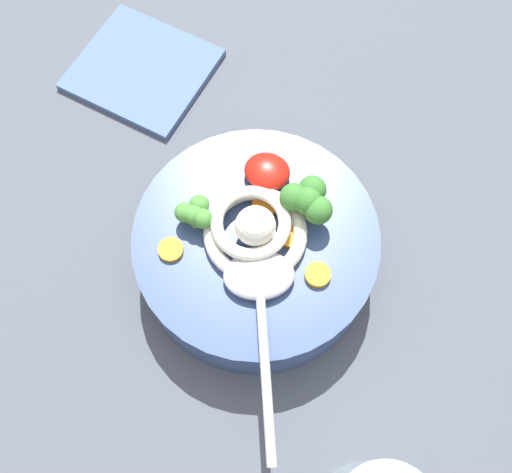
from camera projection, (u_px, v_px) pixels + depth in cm
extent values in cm
cube|color=#474C56|center=(262.00, 277.00, 58.59)|extent=(108.58, 108.58, 3.50)
cylinder|color=#334775|center=(256.00, 249.00, 54.47)|extent=(21.84, 21.84, 6.30)
cylinder|color=olive|center=(256.00, 248.00, 54.23)|extent=(19.22, 19.22, 5.79)
torus|color=silver|center=(255.00, 233.00, 51.00)|extent=(9.00, 9.00, 1.24)
torus|color=silver|center=(251.00, 223.00, 50.29)|extent=(9.64, 9.64, 1.12)
sphere|color=silver|center=(255.00, 226.00, 49.50)|extent=(3.49, 3.49, 3.49)
ellipsoid|color=#B7B7BC|center=(259.00, 275.00, 49.37)|extent=(7.30, 6.53, 1.60)
cylinder|color=#B7B7BC|center=(265.00, 365.00, 46.54)|extent=(7.07, 13.93, 0.80)
ellipsoid|color=#B2190F|center=(267.00, 172.00, 52.91)|extent=(4.19, 3.77, 1.88)
cylinder|color=#7A9E60|center=(197.00, 219.00, 51.64)|extent=(0.90, 0.90, 0.96)
sphere|color=#478938|center=(195.00, 213.00, 50.38)|extent=(1.77, 1.77, 1.77)
sphere|color=#478938|center=(186.00, 210.00, 50.65)|extent=(1.77, 1.77, 1.77)
sphere|color=#478938|center=(202.00, 220.00, 50.23)|extent=(1.77, 1.77, 1.77)
sphere|color=#478938|center=(199.00, 205.00, 50.81)|extent=(1.77, 1.77, 1.77)
cylinder|color=#7A9E60|center=(306.00, 210.00, 51.76)|extent=(1.26, 1.26, 1.35)
sphere|color=#38752D|center=(308.00, 201.00, 50.00)|extent=(2.47, 2.47, 2.47)
sphere|color=#38752D|center=(294.00, 197.00, 50.37)|extent=(2.47, 2.47, 2.47)
sphere|color=#38752D|center=(318.00, 210.00, 49.79)|extent=(2.47, 2.47, 2.47)
sphere|color=#38752D|center=(312.00, 190.00, 50.60)|extent=(2.47, 2.47, 2.47)
cylinder|color=orange|center=(265.00, 206.00, 52.38)|extent=(2.25, 2.25, 0.51)
cylinder|color=orange|center=(171.00, 250.00, 50.83)|extent=(2.18, 2.18, 0.47)
cylinder|color=orange|center=(318.00, 275.00, 49.93)|extent=(2.21, 2.21, 0.57)
cylinder|color=orange|center=(291.00, 235.00, 51.35)|extent=(2.37, 2.37, 0.46)
cube|color=#4C6693|center=(142.00, 69.00, 65.47)|extent=(15.40, 14.42, 0.80)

